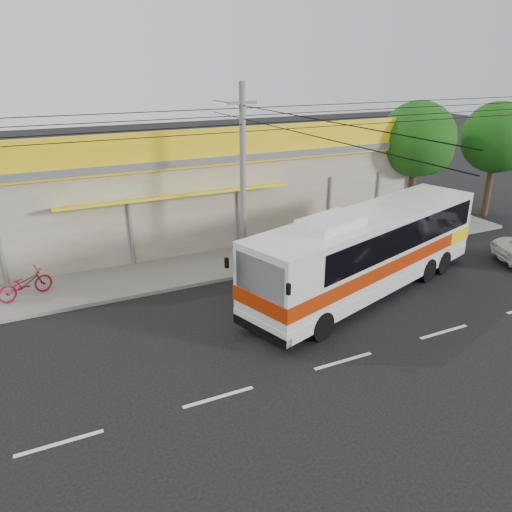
{
  "coord_description": "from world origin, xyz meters",
  "views": [
    {
      "loc": [
        -7.83,
        -12.86,
        8.37
      ],
      "look_at": [
        -0.75,
        2.0,
        1.91
      ],
      "focal_mm": 35.0,
      "sensor_mm": 36.0,
      "label": 1
    }
  ],
  "objects_px": {
    "motorbike_red": "(25,284)",
    "tree_near": "(420,142)",
    "coach_bus": "(372,246)",
    "tree_far": "(499,140)",
    "utility_pole": "(242,119)"
  },
  "relations": [
    {
      "from": "motorbike_red",
      "to": "tree_near",
      "type": "distance_m",
      "value": 20.08
    },
    {
      "from": "coach_bus",
      "to": "tree_far",
      "type": "height_order",
      "value": "tree_far"
    },
    {
      "from": "coach_bus",
      "to": "tree_near",
      "type": "bearing_deg",
      "value": 21.36
    },
    {
      "from": "utility_pole",
      "to": "coach_bus",
      "type": "bearing_deg",
      "value": -44.14
    },
    {
      "from": "motorbike_red",
      "to": "tree_near",
      "type": "height_order",
      "value": "tree_near"
    },
    {
      "from": "tree_near",
      "to": "coach_bus",
      "type": "bearing_deg",
      "value": -140.87
    },
    {
      "from": "motorbike_red",
      "to": "tree_far",
      "type": "bearing_deg",
      "value": -110.41
    },
    {
      "from": "motorbike_red",
      "to": "tree_near",
      "type": "xyz_separation_m",
      "value": [
        19.68,
        1.42,
        3.73
      ]
    },
    {
      "from": "motorbike_red",
      "to": "tree_far",
      "type": "height_order",
      "value": "tree_far"
    },
    {
      "from": "tree_near",
      "to": "tree_far",
      "type": "relative_size",
      "value": 1.02
    },
    {
      "from": "motorbike_red",
      "to": "tree_near",
      "type": "bearing_deg",
      "value": -107.44
    },
    {
      "from": "coach_bus",
      "to": "utility_pole",
      "type": "height_order",
      "value": "utility_pole"
    },
    {
      "from": "utility_pole",
      "to": "tree_far",
      "type": "relative_size",
      "value": 5.33
    },
    {
      "from": "utility_pole",
      "to": "tree_near",
      "type": "bearing_deg",
      "value": 13.07
    },
    {
      "from": "coach_bus",
      "to": "tree_far",
      "type": "xyz_separation_m",
      "value": [
        12.47,
        5.3,
        2.43
      ]
    }
  ]
}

